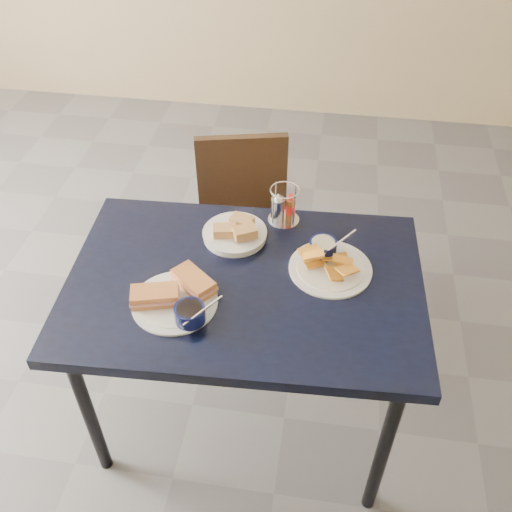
# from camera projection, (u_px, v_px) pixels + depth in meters

# --- Properties ---
(ground) EXTENTS (6.00, 6.00, 0.00)m
(ground) POSITION_uv_depth(u_px,v_px,m) (192.00, 405.00, 2.31)
(ground) COLOR #545359
(ground) RESTS_ON ground
(dining_table) EXTENTS (1.15, 0.80, 0.75)m
(dining_table) POSITION_uv_depth(u_px,v_px,m) (245.00, 296.00, 1.83)
(dining_table) COLOR black
(dining_table) RESTS_ON ground
(chair_far) EXTENTS (0.46, 0.45, 0.81)m
(chair_far) POSITION_uv_depth(u_px,v_px,m) (248.00, 218.00, 2.46)
(chair_far) COLOR #321E10
(chair_far) RESTS_ON ground
(sandwich_plate) EXTENTS (0.30, 0.27, 0.12)m
(sandwich_plate) POSITION_uv_depth(u_px,v_px,m) (178.00, 298.00, 1.69)
(sandwich_plate) COLOR white
(sandwich_plate) RESTS_ON dining_table
(plantain_plate) EXTENTS (0.27, 0.27, 0.12)m
(plantain_plate) POSITION_uv_depth(u_px,v_px,m) (327.00, 260.00, 1.82)
(plantain_plate) COLOR white
(plantain_plate) RESTS_ON dining_table
(bread_basket) EXTENTS (0.21, 0.21, 0.07)m
(bread_basket) POSITION_uv_depth(u_px,v_px,m) (236.00, 233.00, 1.92)
(bread_basket) COLOR white
(bread_basket) RESTS_ON dining_table
(condiment_caddy) EXTENTS (0.11, 0.11, 0.14)m
(condiment_caddy) POSITION_uv_depth(u_px,v_px,m) (283.00, 207.00, 1.96)
(condiment_caddy) COLOR silver
(condiment_caddy) RESTS_ON dining_table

